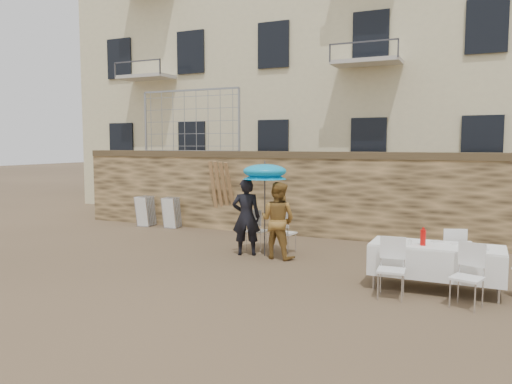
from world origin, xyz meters
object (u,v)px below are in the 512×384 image
at_px(banquet_table, 436,247).
at_px(soda_bottle, 423,238).
at_px(couple_chair_left, 257,229).
at_px(man_suit, 246,217).
at_px(umbrella, 265,174).
at_px(table_chair_front_left, 391,269).
at_px(couple_chair_right, 285,232).
at_px(chair_stack_left, 150,210).
at_px(table_chair_front_right, 467,276).
at_px(table_chair_back, 452,254).
at_px(woman_dress, 278,220).
at_px(chair_stack_right, 175,212).

distance_m(banquet_table, soda_bottle, 0.30).
bearing_deg(couple_chair_left, man_suit, 91.41).
relative_size(umbrella, table_chair_front_left, 1.98).
bearing_deg(banquet_table, couple_chair_right, 153.56).
height_order(couple_chair_left, chair_stack_left, couple_chair_left).
xyz_separation_m(table_chair_front_right, table_chair_back, (-0.30, 1.55, 0.00)).
xyz_separation_m(woman_dress, banquet_table, (3.28, -1.11, -0.09)).
bearing_deg(table_chair_front_right, man_suit, 174.90).
distance_m(couple_chair_right, table_chair_front_right, 4.53).
height_order(couple_chair_left, table_chair_front_right, same).
bearing_deg(man_suit, banquet_table, 142.98).
distance_m(couple_chair_left, table_chair_front_left, 4.20).
distance_m(table_chair_front_left, table_chair_front_right, 1.10).
distance_m(table_chair_front_left, chair_stack_right, 8.17).
height_order(table_chair_front_left, chair_stack_right, table_chair_front_left).
height_order(man_suit, chair_stack_right, man_suit).
distance_m(man_suit, chair_stack_left, 5.05).
xyz_separation_m(table_chair_front_right, chair_stack_right, (-8.04, 4.30, -0.02)).
bearing_deg(man_suit, table_chair_front_right, 136.05).
xyz_separation_m(table_chair_front_left, table_chair_back, (0.80, 1.55, 0.00)).
xyz_separation_m(banquet_table, table_chair_front_left, (-0.60, -0.75, -0.25)).
distance_m(couple_chair_right, table_chair_front_left, 3.64).
bearing_deg(couple_chair_left, table_chair_front_left, 146.38).
xyz_separation_m(man_suit, couple_chair_right, (0.70, 0.55, -0.37)).
xyz_separation_m(banquet_table, chair_stack_right, (-7.54, 3.55, -0.27)).
bearing_deg(chair_stack_left, chair_stack_right, 0.00).
distance_m(man_suit, table_chair_front_right, 4.91).
bearing_deg(table_chair_back, man_suit, -23.02).
bearing_deg(soda_bottle, man_suit, 161.83).
bearing_deg(man_suit, couple_chair_left, -111.66).
bearing_deg(chair_stack_right, woman_dress, -29.84).
xyz_separation_m(man_suit, banquet_table, (4.03, -1.11, -0.12)).
bearing_deg(table_chair_front_right, couple_chair_left, 169.21).
bearing_deg(table_chair_front_right, table_chair_back, 118.14).
bearing_deg(umbrella, banquet_table, -18.39).
bearing_deg(table_chair_front_right, woman_dress, 171.03).
bearing_deg(man_suit, couple_chair_right, -163.51).
relative_size(banquet_table, soda_bottle, 8.08).
distance_m(soda_bottle, table_chair_front_right, 1.02).
bearing_deg(woman_dress, man_suit, 7.87).
bearing_deg(umbrella, couple_chair_left, 131.63).
height_order(banquet_table, chair_stack_left, chair_stack_left).
relative_size(couple_chair_left, couple_chair_right, 1.00).
xyz_separation_m(man_suit, couple_chair_left, (0.00, 0.55, -0.37)).
bearing_deg(man_suit, chair_stack_right, -56.52).
distance_m(banquet_table, table_chair_front_right, 0.94).
xyz_separation_m(umbrella, couple_chair_left, (-0.40, 0.45, -1.31)).
height_order(man_suit, chair_stack_left, man_suit).
distance_m(couple_chair_right, chair_stack_left, 5.45).
distance_m(umbrella, table_chair_front_left, 3.84).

